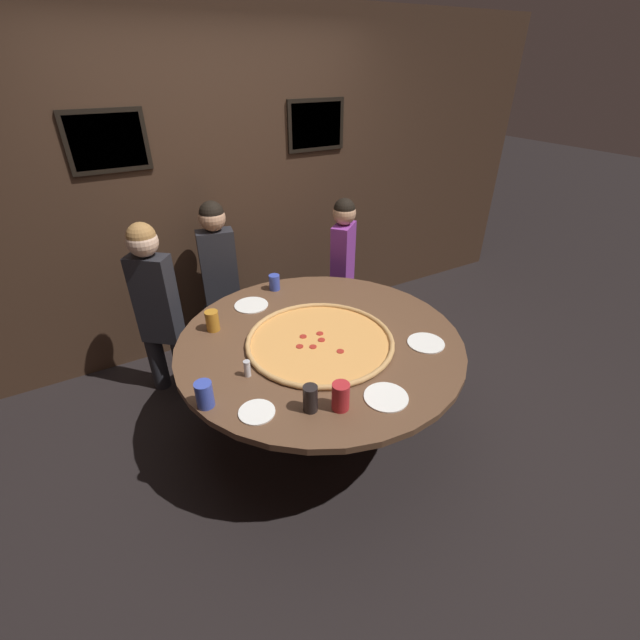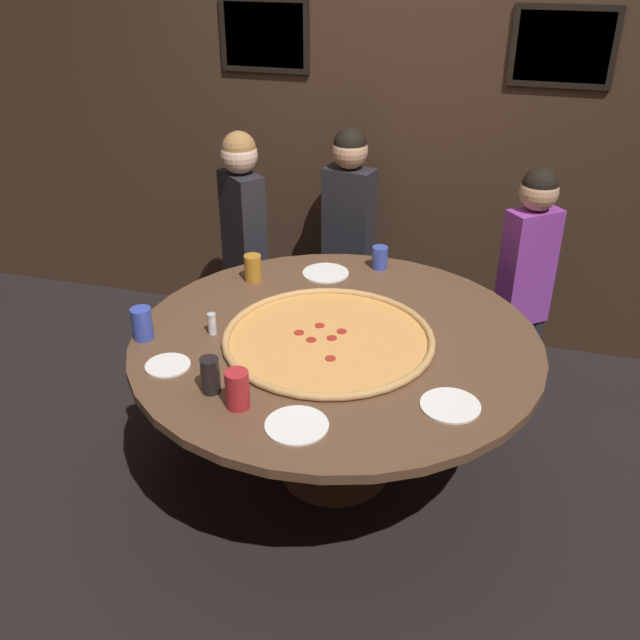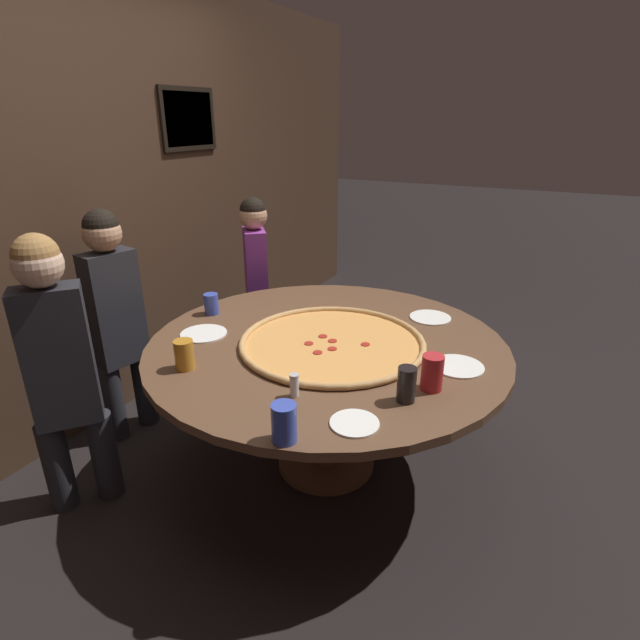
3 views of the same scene
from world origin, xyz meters
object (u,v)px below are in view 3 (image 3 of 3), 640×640
(drink_cup_front_edge, at_px, (406,385))
(drink_cup_near_right, at_px, (284,423))
(drink_cup_far_right, at_px, (211,304))
(diner_far_right, at_px, (60,363))
(white_plate_right_side, at_px, (204,334))
(white_plate_near_front, at_px, (458,366))
(dining_table, at_px, (327,362))
(diner_side_left, at_px, (115,313))
(giant_pizza, at_px, (332,342))
(drink_cup_centre_back, at_px, (184,355))
(condiment_shaker, at_px, (294,385))
(diner_side_right, at_px, (256,277))
(white_plate_left_side, at_px, (354,423))
(white_plate_far_back, at_px, (430,317))
(drink_cup_beside_pizza, at_px, (432,373))

(drink_cup_front_edge, height_order, drink_cup_near_right, drink_cup_front_edge)
(drink_cup_far_right, distance_m, diner_far_right, 0.84)
(white_plate_right_side, relative_size, white_plate_near_front, 1.03)
(dining_table, bearing_deg, diner_side_left, 101.24)
(dining_table, xyz_separation_m, diner_side_left, (-0.24, 1.19, 0.13))
(giant_pizza, xyz_separation_m, drink_cup_centre_back, (-0.51, 0.47, 0.05))
(condiment_shaker, bearing_deg, dining_table, 12.54)
(drink_cup_centre_back, distance_m, white_plate_right_side, 0.37)
(drink_cup_near_right, relative_size, white_plate_right_side, 0.60)
(diner_side_left, distance_m, diner_side_right, 1.04)
(condiment_shaker, height_order, diner_far_right, diner_far_right)
(drink_cup_near_right, xyz_separation_m, diner_far_right, (0.01, 1.16, -0.05))
(condiment_shaker, xyz_separation_m, diner_side_left, (0.28, 1.31, -0.03))
(drink_cup_centre_back, relative_size, white_plate_left_side, 0.73)
(drink_cup_near_right, distance_m, white_plate_near_front, 0.91)
(white_plate_far_back, height_order, condiment_shaker, condiment_shaker)
(white_plate_far_back, distance_m, diner_side_left, 1.74)
(drink_cup_centre_back, distance_m, white_plate_near_front, 1.21)
(white_plate_right_side, height_order, diner_side_left, diner_side_left)
(drink_cup_beside_pizza, relative_size, drink_cup_far_right, 1.29)
(white_plate_left_side, bearing_deg, diner_far_right, 98.08)
(drink_cup_far_right, bearing_deg, condiment_shaker, -123.18)
(drink_cup_beside_pizza, relative_size, diner_side_right, 0.12)
(giant_pizza, height_order, drink_cup_front_edge, drink_cup_front_edge)
(diner_side_left, height_order, diner_far_right, diner_far_right)
(giant_pizza, xyz_separation_m, diner_side_right, (0.80, 0.98, -0.03))
(drink_cup_beside_pizza, bearing_deg, condiment_shaker, 122.92)
(drink_cup_near_right, bearing_deg, white_plate_far_back, -6.07)
(condiment_shaker, distance_m, diner_side_right, 1.67)
(diner_side_left, bearing_deg, white_plate_left_side, 88.71)
(dining_table, distance_m, white_plate_right_side, 0.64)
(drink_cup_far_right, relative_size, white_plate_right_side, 0.49)
(drink_cup_front_edge, relative_size, white_plate_near_front, 0.63)
(white_plate_far_back, xyz_separation_m, diner_side_right, (0.24, 1.31, -0.02))
(drink_cup_near_right, bearing_deg, diner_side_left, 68.75)
(white_plate_left_side, distance_m, white_plate_right_side, 1.07)
(white_plate_right_side, height_order, white_plate_far_back, same)
(condiment_shaker, xyz_separation_m, diner_side_right, (1.30, 1.06, -0.07))
(white_plate_left_side, bearing_deg, white_plate_near_front, -20.65)
(white_plate_far_back, bearing_deg, drink_cup_near_right, 173.93)
(dining_table, distance_m, giant_pizza, 0.13)
(white_plate_left_side, relative_size, white_plate_right_side, 0.77)
(drink_cup_front_edge, bearing_deg, diner_side_right, 52.31)
(white_plate_right_side, bearing_deg, diner_far_right, 149.72)
(drink_cup_front_edge, relative_size, white_plate_right_side, 0.61)
(white_plate_near_front, height_order, diner_side_left, diner_side_left)
(giant_pizza, xyz_separation_m, drink_cup_far_right, (0.06, 0.78, 0.04))
(drink_cup_beside_pizza, bearing_deg, dining_table, 69.37)
(white_plate_far_back, bearing_deg, drink_cup_far_right, 113.93)
(dining_table, distance_m, drink_cup_beside_pizza, 0.65)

